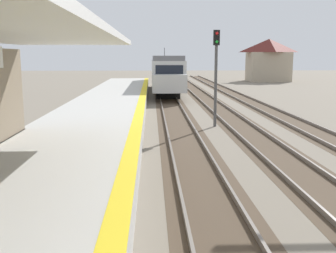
% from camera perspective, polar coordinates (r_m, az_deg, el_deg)
% --- Properties ---
extents(station_platform, '(5.00, 80.00, 0.91)m').
position_cam_1_polar(station_platform, '(14.92, -13.51, -3.47)').
color(station_platform, '#B7B5AD').
rests_on(station_platform, ground).
extents(track_pair_nearest_platform, '(2.34, 120.00, 0.16)m').
position_cam_1_polar(track_pair_nearest_platform, '(18.69, 2.31, -1.77)').
color(track_pair_nearest_platform, '#4C3D2D').
rests_on(track_pair_nearest_platform, ground).
extents(track_pair_middle, '(2.34, 120.00, 0.16)m').
position_cam_1_polar(track_pair_middle, '(19.26, 12.45, -1.65)').
color(track_pair_middle, '#4C3D2D').
rests_on(track_pair_middle, ground).
extents(track_pair_far_side, '(2.34, 120.00, 0.16)m').
position_cam_1_polar(track_pair_far_side, '(20.39, 21.73, -1.49)').
color(track_pair_far_side, '#4C3D2D').
rests_on(track_pair_far_side, ground).
extents(approaching_train, '(2.93, 19.60, 4.76)m').
position_cam_1_polar(approaching_train, '(42.67, -0.32, 7.71)').
color(approaching_train, silver).
rests_on(approaching_train, ground).
extents(rail_signal_post, '(0.32, 0.34, 5.20)m').
position_cam_1_polar(rail_signal_post, '(22.09, 6.79, 8.20)').
color(rail_signal_post, '#4C4C4C').
rests_on(rail_signal_post, ground).
extents(distant_trackside_house, '(6.60, 5.28, 6.40)m').
position_cam_1_polar(distant_trackside_house, '(64.42, 14.02, 9.21)').
color(distant_trackside_house, tan).
rests_on(distant_trackside_house, ground).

